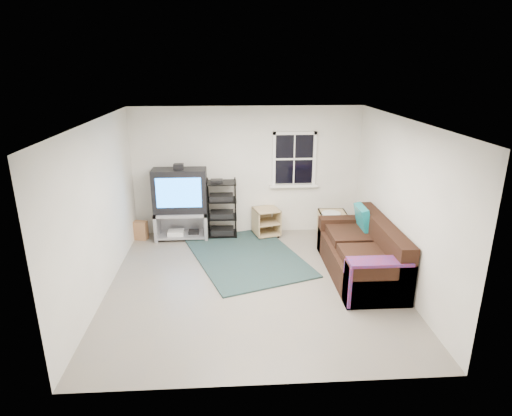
{
  "coord_description": "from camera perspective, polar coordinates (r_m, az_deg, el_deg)",
  "views": [
    {
      "loc": [
        -0.34,
        -6.14,
        3.36
      ],
      "look_at": [
        0.06,
        0.4,
        1.15
      ],
      "focal_mm": 30.0,
      "sensor_mm": 36.0,
      "label": 1
    }
  ],
  "objects": [
    {
      "name": "tv_unit",
      "position": [
        8.59,
        -10.04,
        1.31
      ],
      "size": [
        1.05,
        0.52,
        1.54
      ],
      "color": "#9999A1",
      "rests_on": "ground"
    },
    {
      "name": "side_table_right",
      "position": [
        8.69,
        10.07,
        -2.04
      ],
      "size": [
        0.55,
        0.57,
        0.61
      ],
      "rotation": [
        0.0,
        0.0,
        -0.05
      ],
      "color": "tan",
      "rests_on": "ground"
    },
    {
      "name": "side_table_left",
      "position": [
        8.79,
        1.3,
        -1.71
      ],
      "size": [
        0.6,
        0.6,
        0.58
      ],
      "rotation": [
        0.0,
        0.0,
        0.26
      ],
      "color": "tan",
      "rests_on": "ground"
    },
    {
      "name": "paper_bag",
      "position": [
        8.92,
        -15.14,
        -2.89
      ],
      "size": [
        0.3,
        0.22,
        0.38
      ],
      "primitive_type": "cube",
      "rotation": [
        0.0,
        0.0,
        -0.22
      ],
      "color": "#A06F47",
      "rests_on": "ground"
    },
    {
      "name": "room",
      "position": [
        8.71,
        5.1,
        6.05
      ],
      "size": [
        4.6,
        4.62,
        4.6
      ],
      "color": "slate",
      "rests_on": "ground"
    },
    {
      "name": "sofa",
      "position": [
        7.36,
        14.03,
        -6.09
      ],
      "size": [
        0.98,
        2.21,
        1.01
      ],
      "color": "black",
      "rests_on": "ground"
    },
    {
      "name": "av_rack",
      "position": [
        8.68,
        -4.57,
        -0.56
      ],
      "size": [
        0.6,
        0.43,
        1.19
      ],
      "color": "black",
      "rests_on": "ground"
    },
    {
      "name": "shag_rug",
      "position": [
        7.87,
        -1.13,
        -6.55
      ],
      "size": [
        2.44,
        2.84,
        0.03
      ],
      "primitive_type": "cube",
      "rotation": [
        0.0,
        0.0,
        0.33
      ],
      "color": "black",
      "rests_on": "ground"
    }
  ]
}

